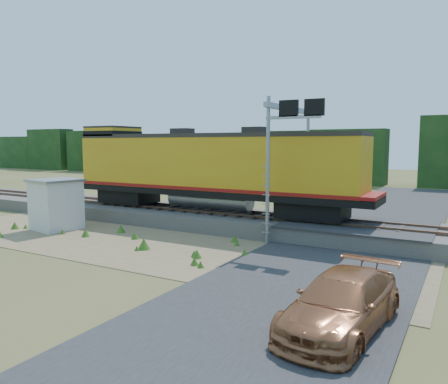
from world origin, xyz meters
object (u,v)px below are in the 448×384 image
Objects in this scene: signal_gantry at (292,135)px; shed at (56,204)px; car at (341,303)px; locomotive at (206,167)px.

shed is at bearing -158.73° from signal_gantry.
shed is 0.57× the size of car.
locomotive is at bearing 48.68° from shed.
signal_gantry is (11.98, 4.66, 3.78)m from shed.
shed reaches higher than car.
shed is 13.40m from signal_gantry.
shed is 0.41× the size of signal_gantry.
locomotive is 5.86m from signal_gantry.
shed is (-6.45, -5.33, -1.96)m from locomotive.
signal_gantry is at bearing 30.40° from shed.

